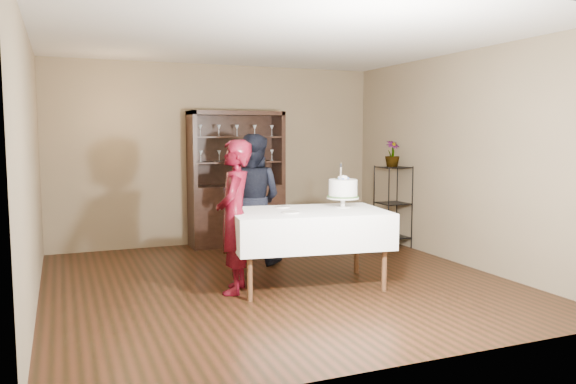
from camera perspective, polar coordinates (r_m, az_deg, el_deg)
name	(u,v)px	position (r m, az deg, el deg)	size (l,w,h in m)	color
floor	(278,282)	(6.45, -1.04, -9.08)	(5.00, 5.00, 0.00)	black
ceiling	(277,38)	(6.31, -1.09, 15.33)	(5.00, 5.00, 0.00)	silver
back_wall	(219,155)	(8.61, -7.06, 3.78)	(5.00, 0.02, 2.70)	#726149
wall_left	(30,168)	(5.82, -24.70, 2.23)	(0.02, 5.00, 2.70)	#726149
wall_right	(460,159)	(7.50, 17.09, 3.23)	(0.02, 5.00, 2.70)	#726149
china_hutch	(236,201)	(8.48, -5.26, -0.88)	(1.40, 0.48, 2.00)	black
plant_etagere	(393,203)	(8.40, 10.60, -1.12)	(0.42, 0.42, 1.20)	black
cake_table	(308,228)	(6.15, 2.07, -3.70)	(1.80, 1.25, 0.84)	silver
woman	(234,217)	(5.91, -5.47, -2.51)	(0.59, 0.39, 1.61)	#3C0512
man	(252,199)	(7.25, -3.70, -0.69)	(0.81, 0.63, 1.67)	black
cake	(343,190)	(6.37, 5.61, 0.22)	(0.43, 0.43, 0.50)	white
plate_near	(290,212)	(5.91, 0.23, -2.08)	(0.19, 0.19, 0.01)	white
plate_far	(283,207)	(6.34, -0.56, -1.53)	(0.17, 0.17, 0.01)	white
potted_plant	(392,154)	(8.34, 10.55, 3.84)	(0.21, 0.21, 0.38)	#3E6430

